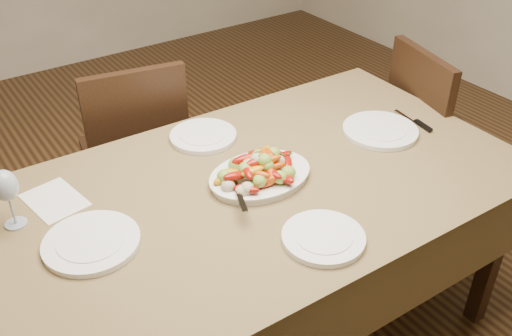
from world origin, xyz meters
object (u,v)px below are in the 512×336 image
object	(u,v)px
serving_platter	(260,177)
plate_left	(92,243)
plate_right	(380,131)
plate_far	(203,136)
chair_right	(444,143)
plate_near	(323,238)
chair_far	(134,152)
wine_glass	(8,197)
dining_table	(256,267)

from	to	relation	value
serving_platter	plate_left	xyz separation A→B (m)	(-0.58, 0.01, -0.00)
plate_right	plate_far	xyz separation A→B (m)	(-0.58, 0.35, 0.00)
chair_right	serving_platter	size ratio (longest dim) A/B	2.74
plate_far	plate_near	bearing A→B (deg)	-90.43
chair_far	plate_near	xyz separation A→B (m)	(0.09, -1.20, 0.29)
serving_platter	plate_right	size ratio (longest dim) A/B	1.22
plate_right	serving_platter	bearing A→B (deg)	-179.96
plate_near	wine_glass	xyz separation A→B (m)	(-0.71, 0.58, 0.09)
serving_platter	plate_left	world-z (taller)	serving_platter
plate_near	plate_right	bearing A→B (deg)	31.34
plate_far	plate_near	size ratio (longest dim) A/B	1.02
plate_right	plate_near	world-z (taller)	same
dining_table	chair_far	xyz separation A→B (m)	(-0.09, 0.85, 0.10)
chair_far	dining_table	bearing A→B (deg)	106.43
serving_platter	plate_far	bearing A→B (deg)	92.93
wine_glass	chair_far	bearing A→B (deg)	44.55
plate_far	chair_right	bearing A→B (deg)	-12.86
wine_glass	plate_near	bearing A→B (deg)	-39.12
plate_far	plate_near	xyz separation A→B (m)	(-0.01, -0.70, 0.00)
plate_right	plate_near	distance (m)	0.68
chair_far	plate_far	bearing A→B (deg)	111.14
dining_table	plate_left	world-z (taller)	plate_left
plate_left	plate_near	size ratio (longest dim) A/B	1.14
dining_table	wine_glass	world-z (taller)	wine_glass
plate_left	plate_right	size ratio (longest dim) A/B	0.98
dining_table	plate_near	distance (m)	0.52
plate_right	wine_glass	distance (m)	1.32
plate_left	wine_glass	bearing A→B (deg)	124.96
chair_far	plate_far	size ratio (longest dim) A/B	3.80
chair_far	serving_platter	bearing A→B (deg)	107.93
serving_platter	chair_right	bearing A→B (deg)	4.58
chair_right	plate_right	bearing A→B (deg)	113.54
dining_table	wine_glass	distance (m)	0.89
chair_right	plate_far	distance (m)	1.19
dining_table	plate_far	world-z (taller)	plate_far
serving_platter	wine_glass	bearing A→B (deg)	162.86
chair_right	plate_near	world-z (taller)	chair_right
plate_right	wine_glass	world-z (taller)	wine_glass
plate_near	chair_right	bearing A→B (deg)	21.33
dining_table	plate_near	bearing A→B (deg)	-90.24
plate_left	plate_far	bearing A→B (deg)	30.81
dining_table	serving_platter	world-z (taller)	serving_platter
serving_platter	plate_right	distance (m)	0.56
plate_left	plate_near	xyz separation A→B (m)	(0.56, -0.36, 0.00)
chair_right	plate_far	bearing A→B (deg)	91.56
chair_far	chair_right	distance (m)	1.44
plate_left	plate_right	world-z (taller)	same
plate_far	plate_left	bearing A→B (deg)	-149.19
serving_platter	plate_far	world-z (taller)	serving_platter
chair_right	plate_left	bearing A→B (deg)	107.14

